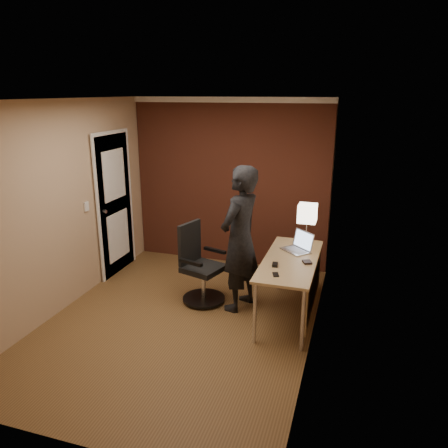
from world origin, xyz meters
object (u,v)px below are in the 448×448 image
Objects in this scene: mouse at (275,265)px; person at (240,239)px; desk at (296,270)px; office_chair at (199,268)px; desk_lamp at (307,214)px; laptop at (299,245)px; phone at (276,275)px; wallet at (307,262)px.

person is at bearing 140.05° from mouse.
desk is 0.84× the size of person.
mouse is 0.60m from person.
desk_lamp is at bearing 18.21° from office_chair.
laptop is at bearing -107.62° from desk_lamp.
laptop is at bearing 63.27° from phone.
person is (-0.82, 0.12, 0.15)m from wallet.
mouse is 0.87× the size of phone.
wallet is (0.27, 0.44, 0.01)m from phone.
desk is 0.20m from wallet.
desk is 0.36m from mouse.
desk is 3.59× the size of laptop.
office_chair is (-1.26, -0.41, -0.71)m from desk_lamp.
office_chair is (-1.35, 0.14, -0.30)m from wallet.
phone is 0.06× the size of person.
desk_lamp is 0.89m from person.
laptop reaches higher than desk.
desk is 1.24m from office_chair.
desk is at bearing -3.45° from office_chair.
desk_lamp is 0.70m from wallet.
desk_lamp is at bearing 137.58° from person.
mouse is 0.06× the size of person.
desk_lamp reaches higher than mouse.
wallet is at bearing -69.29° from laptop.
mouse is 1.12m from office_chair.
desk_lamp is 4.65× the size of phone.
wallet is 0.84m from person.
mouse is (-0.24, -0.75, -0.40)m from desk_lamp.
office_chair reaches higher than desk.
phone is at bearing -84.28° from mouse.
desk is at bearing 55.59° from phone.
phone reaches higher than desk.
laptop is at bearing 65.54° from mouse.
desk is at bearing 150.70° from wallet.
wallet is 1.39m from office_chair.
phone is at bearing -28.29° from office_chair.
desk is at bearing -93.95° from desk_lamp.
laptop is (-0.06, -0.18, -0.35)m from desk_lamp.
office_chair is at bearing 176.55° from desk.
desk is 0.75m from person.
desk is 1.51× the size of office_chair.
person is at bearing -1.99° from office_chair.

